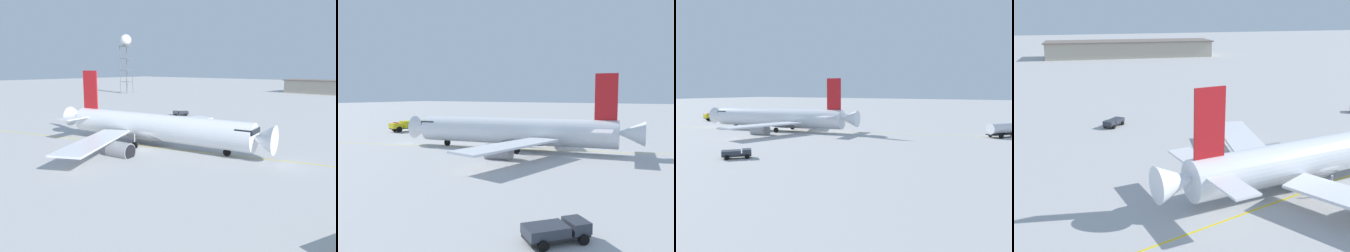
# 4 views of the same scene
# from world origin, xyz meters

# --- Properties ---
(ground_plane) EXTENTS (600.00, 600.00, 0.00)m
(ground_plane) POSITION_xyz_m (0.00, 0.00, 0.00)
(ground_plane) COLOR #B2B2B2
(airliner_main) EXTENTS (38.04, 38.35, 12.28)m
(airliner_main) POSITION_xyz_m (-2.61, -0.52, 2.81)
(airliner_main) COLOR white
(airliner_main) RESTS_ON ground_plane
(baggage_truck_truck) EXTENTS (4.10, 3.90, 1.22)m
(baggage_truck_truck) POSITION_xyz_m (-31.91, -18.70, 0.71)
(baggage_truck_truck) COLOR #232326
(baggage_truck_truck) RESTS_ON ground_plane
(terminal_shed) EXTENTS (21.90, 67.52, 6.51)m
(terminal_shed) POSITION_xyz_m (-134.27, 2.13, 3.28)
(terminal_shed) COLOR #B2A893
(terminal_shed) RESTS_ON ground_plane
(taxiway_centreline) EXTENTS (57.54, 187.64, 0.01)m
(taxiway_centreline) POSITION_xyz_m (-0.05, -4.98, 0.00)
(taxiway_centreline) COLOR yellow
(taxiway_centreline) RESTS_ON ground_plane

